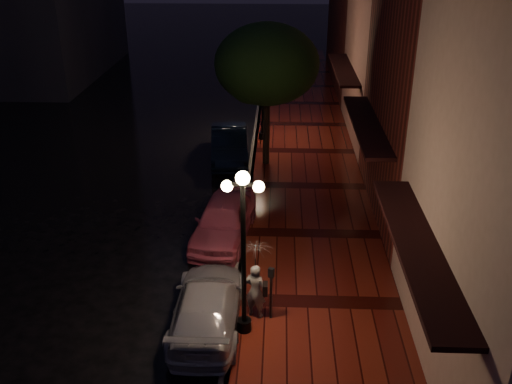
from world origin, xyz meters
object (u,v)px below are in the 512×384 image
at_px(parking_meter, 271,288).
at_px(silver_car, 207,306).
at_px(streetlamp_far, 263,88).
at_px(street_tree, 267,67).
at_px(pink_car, 224,220).
at_px(streetlamp_near, 243,245).
at_px(navy_car, 229,144).
at_px(woman_with_umbrella, 255,269).

bearing_deg(parking_meter, silver_car, -149.97).
bearing_deg(streetlamp_far, street_tree, -85.09).
bearing_deg(pink_car, parking_meter, -62.03).
relative_size(street_tree, parking_meter, 3.87).
xyz_separation_m(streetlamp_far, silver_car, (-0.95, -13.67, -1.99)).
distance_m(streetlamp_near, pink_car, 5.23).
height_order(pink_car, silver_car, pink_car).
relative_size(street_tree, navy_car, 1.34).
relative_size(street_tree, woman_with_umbrella, 2.73).
bearing_deg(silver_car, streetlamp_far, -94.23).
relative_size(street_tree, silver_car, 1.38).
bearing_deg(woman_with_umbrella, silver_car, 31.19).
bearing_deg(streetlamp_near, navy_car, 96.70).
height_order(streetlamp_near, silver_car, streetlamp_near).
bearing_deg(street_tree, parking_meter, -87.86).
relative_size(streetlamp_near, pink_car, 1.05).
bearing_deg(parking_meter, woman_with_umbrella, -169.09).
distance_m(street_tree, woman_with_umbrella, 10.73).
xyz_separation_m(street_tree, navy_car, (-1.63, 0.69, -3.53)).
bearing_deg(pink_car, streetlamp_near, -71.34).
height_order(street_tree, silver_car, street_tree).
xyz_separation_m(streetlamp_far, street_tree, (0.26, -3.01, 1.64)).
bearing_deg(pink_car, navy_car, 100.92).
height_order(streetlamp_near, woman_with_umbrella, streetlamp_near).
bearing_deg(streetlamp_near, woman_with_umbrella, 67.15).
bearing_deg(pink_car, street_tree, 86.41).
bearing_deg(streetlamp_far, pink_car, -95.88).
distance_m(pink_car, parking_meter, 4.57).
bearing_deg(street_tree, woman_with_umbrella, -90.03).
height_order(streetlamp_near, navy_car, streetlamp_near).
distance_m(silver_car, parking_meter, 1.67).
xyz_separation_m(streetlamp_near, street_tree, (0.26, 10.99, 1.64)).
height_order(streetlamp_near, street_tree, street_tree).
distance_m(navy_car, silver_car, 11.37).
bearing_deg(parking_meter, street_tree, 115.53).
height_order(streetlamp_near, pink_car, streetlamp_near).
bearing_deg(streetlamp_near, street_tree, 88.65).
bearing_deg(street_tree, streetlamp_far, 94.91).
relative_size(streetlamp_far, pink_car, 1.05).
bearing_deg(woman_with_umbrella, navy_car, -63.31).
xyz_separation_m(pink_car, silver_car, (-0.00, -4.45, -0.09)).
distance_m(street_tree, navy_car, 3.95).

